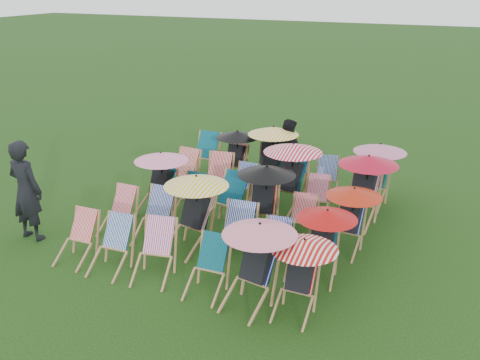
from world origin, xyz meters
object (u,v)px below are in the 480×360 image
at_px(deckchair_0, 76,238).
at_px(person_rear, 288,151).
at_px(person_left, 26,191).
at_px(deckchair_29, 374,173).
at_px(deckchair_5, 299,276).

xyz_separation_m(deckchair_0, person_rear, (2.06, 5.13, 0.35)).
height_order(deckchair_0, person_left, person_left).
bearing_deg(person_rear, deckchair_29, -170.61).
relative_size(deckchair_0, deckchair_29, 0.63).
xyz_separation_m(deckchair_5, person_left, (-5.36, 0.24, 0.35)).
xyz_separation_m(deckchair_0, person_left, (-1.36, 0.32, 0.54)).
bearing_deg(person_left, deckchair_0, 169.45).
relative_size(person_left, person_rear, 1.25).
bearing_deg(person_rear, deckchair_5, 134.01).
bearing_deg(person_rear, deckchair_0, 91.17).
height_order(deckchair_0, deckchair_29, deckchair_29).
height_order(deckchair_5, person_left, person_left).
bearing_deg(deckchair_29, deckchair_0, -126.20).
xyz_separation_m(deckchair_29, person_rear, (-2.14, 0.52, 0.07)).
xyz_separation_m(deckchair_29, person_left, (-5.56, -4.29, 0.26)).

